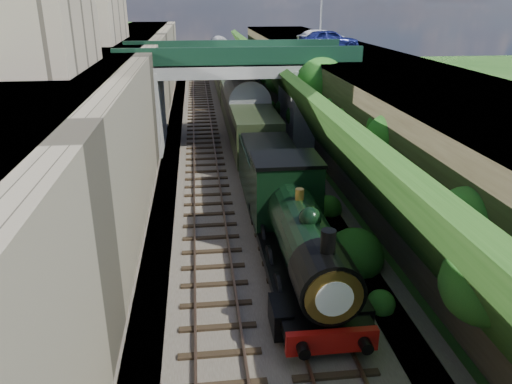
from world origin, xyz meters
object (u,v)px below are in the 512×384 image
object	(u,v)px
lamppost	(322,5)
car_blue	(329,40)
tree	(321,87)
tender	(270,177)
road_bridge	(243,90)
car_silver	(321,38)
locomotive	(299,236)

from	to	relation	value
lamppost	car_blue	size ratio (longest dim) A/B	1.26
tree	tender	xyz separation A→B (m)	(-4.71, -8.96, -3.03)
road_bridge	car_blue	size ratio (longest dim) A/B	3.37
tree	lamppost	world-z (taller)	lamppost
tree	tender	bearing A→B (deg)	-117.74
tree	car_silver	size ratio (longest dim) A/B	1.55
road_bridge	car_blue	world-z (taller)	car_blue
lamppost	car_silver	world-z (taller)	lamppost
tree	tender	size ratio (longest dim) A/B	1.10
tender	tree	bearing A→B (deg)	62.26
lamppost	car_silver	size ratio (longest dim) A/B	1.41
road_bridge	car_silver	distance (m)	11.05
road_bridge	car_silver	world-z (taller)	car_silver
tree	road_bridge	bearing A→B (deg)	151.18
tree	locomotive	xyz separation A→B (m)	(-4.71, -16.33, -2.75)
road_bridge	tree	bearing A→B (deg)	-28.82
road_bridge	lamppost	world-z (taller)	lamppost
road_bridge	tender	world-z (taller)	road_bridge
car_blue	car_silver	bearing A→B (deg)	-9.92
car_blue	locomotive	world-z (taller)	car_blue
tree	lamppost	bearing A→B (deg)	77.23
lamppost	locomotive	world-z (taller)	lamppost
lamppost	car_blue	world-z (taller)	lamppost
car_silver	locomotive	xyz separation A→B (m)	(-7.14, -26.75, -5.06)
tree	car_silver	distance (m)	10.95
lamppost	car_silver	bearing A→B (deg)	-92.63
tree	tender	distance (m)	10.57
car_silver	car_blue	bearing A→B (deg)	149.99
lamppost	car_blue	xyz separation A→B (m)	(-0.13, -3.28, -2.51)
lamppost	car_blue	bearing A→B (deg)	-92.20
car_blue	lamppost	bearing A→B (deg)	-9.97
locomotive	tender	size ratio (longest dim) A/B	1.70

